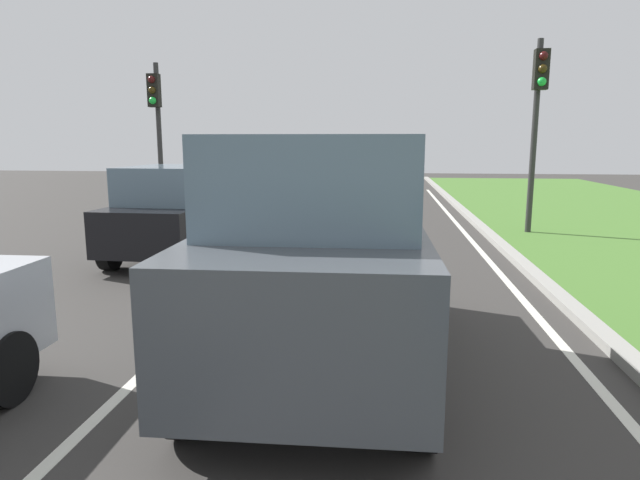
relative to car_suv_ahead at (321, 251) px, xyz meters
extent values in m
plane|color=#383533|center=(-0.99, 4.86, -1.17)|extent=(60.00, 60.00, 0.00)
cube|color=silver|center=(-1.69, 4.86, -1.16)|extent=(0.12, 32.00, 0.01)
cube|color=silver|center=(2.61, 4.86, -1.16)|extent=(0.12, 32.00, 0.01)
cube|color=#9E9B93|center=(3.11, 4.86, -1.11)|extent=(0.24, 48.00, 0.12)
cube|color=#474C51|center=(0.00, 0.04, -0.24)|extent=(2.00, 4.54, 1.10)
cube|color=slate|center=(0.00, -0.11, 0.71)|extent=(1.76, 2.74, 0.80)
cylinder|color=black|center=(-0.91, 1.55, -0.79)|extent=(0.24, 0.76, 0.76)
cylinder|color=black|center=(0.84, 1.59, -0.79)|extent=(0.24, 0.76, 0.76)
cylinder|color=black|center=(-0.84, -1.51, -0.79)|extent=(0.24, 0.76, 0.76)
cylinder|color=black|center=(0.91, -1.47, -0.79)|extent=(0.24, 0.76, 0.76)
cylinder|color=black|center=(-2.58, -1.22, -0.85)|extent=(0.23, 0.64, 0.64)
cube|color=black|center=(-3.37, 4.85, -0.47)|extent=(1.77, 3.75, 0.80)
cube|color=slate|center=(-3.38, 4.60, 0.27)|extent=(1.54, 1.95, 0.68)
cylinder|color=black|center=(-4.08, 6.13, -0.87)|extent=(0.24, 0.61, 0.60)
cylinder|color=black|center=(-2.57, 6.08, -0.87)|extent=(0.24, 0.61, 0.60)
cylinder|color=black|center=(-4.17, 3.62, -0.87)|extent=(0.24, 0.61, 0.60)
cylinder|color=black|center=(-2.66, 3.57, -0.87)|extent=(0.24, 0.61, 0.60)
cylinder|color=#2D2D2D|center=(4.11, 8.40, 1.12)|extent=(0.14, 0.14, 4.57)
cube|color=black|center=(4.11, 8.20, 2.69)|extent=(0.32, 0.24, 0.90)
sphere|color=#3F0F0F|center=(4.11, 8.07, 2.97)|extent=(0.20, 0.20, 0.20)
sphere|color=#382B0C|center=(4.11, 8.07, 2.69)|extent=(0.20, 0.20, 0.20)
sphere|color=green|center=(4.11, 8.07, 2.41)|extent=(0.20, 0.20, 0.20)
cylinder|color=#2D2D2D|center=(-5.80, 9.89, 1.03)|extent=(0.14, 0.14, 4.40)
cube|color=black|center=(-5.80, 9.69, 2.46)|extent=(0.32, 0.24, 0.90)
sphere|color=#3F0F0F|center=(-5.80, 9.56, 2.74)|extent=(0.20, 0.20, 0.20)
sphere|color=#382B0C|center=(-5.80, 9.56, 2.46)|extent=(0.20, 0.20, 0.20)
sphere|color=green|center=(-5.80, 9.56, 2.18)|extent=(0.20, 0.20, 0.20)
camera|label=1|loc=(0.62, -5.25, 1.06)|focal=30.59mm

